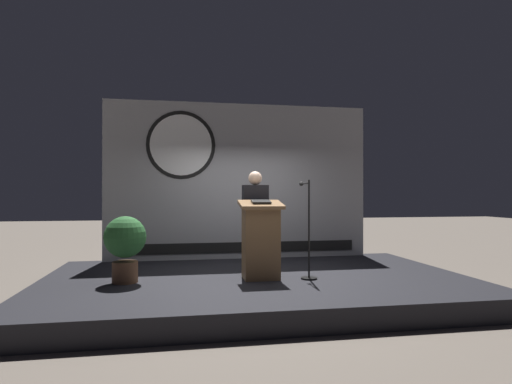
{
  "coord_description": "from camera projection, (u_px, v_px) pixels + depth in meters",
  "views": [
    {
      "loc": [
        -1.18,
        -6.48,
        1.56
      ],
      "look_at": [
        0.02,
        0.16,
        1.59
      ],
      "focal_mm": 30.01,
      "sensor_mm": 36.0,
      "label": 1
    }
  ],
  "objects": [
    {
      "name": "banner_display",
      "position": [
        238.0,
        181.0,
        8.4
      ],
      "size": [
        5.15,
        0.12,
        3.04
      ],
      "color": "#9E9EA3",
      "rests_on": "stage_platform"
    },
    {
      "name": "potted_plant",
      "position": [
        125.0,
        242.0,
        6.09
      ],
      "size": [
        0.59,
        0.59,
        0.95
      ],
      "color": "brown",
      "rests_on": "stage_platform"
    },
    {
      "name": "stage_platform",
      "position": [
        256.0,
        286.0,
        6.58
      ],
      "size": [
        6.4,
        4.0,
        0.3
      ],
      "primitive_type": "cube",
      "color": "black",
      "rests_on": "ground"
    },
    {
      "name": "microphone_stand",
      "position": [
        308.0,
        244.0,
        6.39
      ],
      "size": [
        0.24,
        0.55,
        1.47
      ],
      "color": "black",
      "rests_on": "stage_platform"
    },
    {
      "name": "podium",
      "position": [
        261.0,
        240.0,
        6.36
      ],
      "size": [
        0.64,
        0.5,
        1.18
      ],
      "color": "olive",
      "rests_on": "stage_platform"
    },
    {
      "name": "speaker_person",
      "position": [
        255.0,
        221.0,
        6.83
      ],
      "size": [
        0.4,
        0.26,
        1.62
      ],
      "color": "black",
      "rests_on": "stage_platform"
    },
    {
      "name": "ground_plane",
      "position": [
        256.0,
        295.0,
        6.58
      ],
      "size": [
        40.0,
        40.0,
        0.0
      ],
      "primitive_type": "plane",
      "color": "#6B6056"
    }
  ]
}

